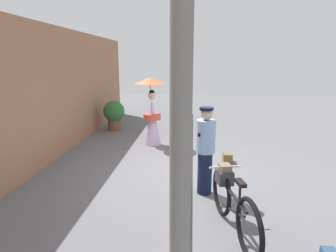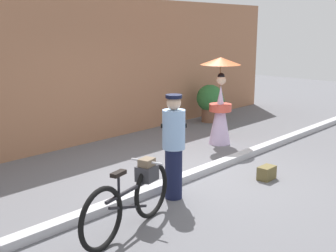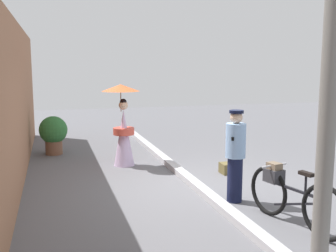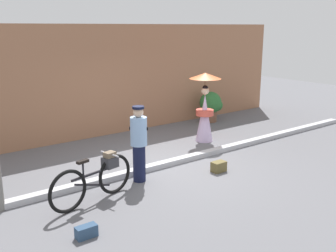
# 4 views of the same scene
# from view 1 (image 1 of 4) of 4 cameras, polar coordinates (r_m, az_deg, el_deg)

# --- Properties ---
(ground_plane) EXTENTS (30.00, 30.00, 0.00)m
(ground_plane) POSITION_cam_1_polar(r_m,az_deg,el_deg) (6.37, 3.44, -9.06)
(ground_plane) COLOR slate
(building_wall) EXTENTS (14.00, 0.40, 3.20)m
(building_wall) POSITION_cam_1_polar(r_m,az_deg,el_deg) (6.92, -25.75, 5.13)
(building_wall) COLOR #9E6B4C
(building_wall) RESTS_ON ground_plane
(sidewalk_curb) EXTENTS (14.00, 0.20, 0.12)m
(sidewalk_curb) POSITION_cam_1_polar(r_m,az_deg,el_deg) (6.35, 3.45, -8.56)
(sidewalk_curb) COLOR #B2B2B7
(sidewalk_curb) RESTS_ON ground_plane
(bicycle_near_officer) EXTENTS (1.81, 0.56, 0.86)m
(bicycle_near_officer) POSITION_cam_1_polar(r_m,az_deg,el_deg) (4.28, 12.49, -14.22)
(bicycle_near_officer) COLOR black
(bicycle_near_officer) RESTS_ON ground_plane
(person_officer) EXTENTS (0.34, 0.34, 1.59)m
(person_officer) POSITION_cam_1_polar(r_m,az_deg,el_deg) (5.18, 7.38, -4.50)
(person_officer) COLOR #141938
(person_officer) RESTS_ON ground_plane
(person_with_parasol) EXTENTS (0.88, 0.88, 1.90)m
(person_with_parasol) POSITION_cam_1_polar(r_m,az_deg,el_deg) (8.20, -3.23, 3.11)
(person_with_parasol) COLOR silver
(person_with_parasol) RESTS_ON ground_plane
(potted_plant_by_door) EXTENTS (0.75, 0.73, 1.02)m
(potted_plant_by_door) POSITION_cam_1_polar(r_m,az_deg,el_deg) (10.24, -10.50, 2.49)
(potted_plant_by_door) COLOR brown
(potted_plant_by_door) RESTS_ON ground_plane
(backpack_spare) EXTENTS (0.32, 0.21, 0.23)m
(backpack_spare) POSITION_cam_1_polar(r_m,az_deg,el_deg) (7.05, 11.69, -6.08)
(backpack_spare) COLOR brown
(backpack_spare) RESTS_ON ground_plane
(utility_pole) EXTENTS (0.18, 0.18, 4.80)m
(utility_pole) POSITION_cam_1_polar(r_m,az_deg,el_deg) (2.25, 2.67, 13.57)
(utility_pole) COLOR slate
(utility_pole) RESTS_ON ground_plane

